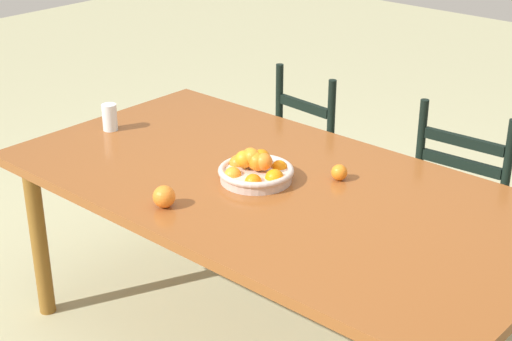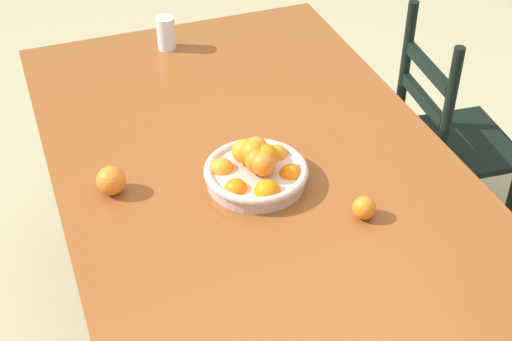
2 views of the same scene
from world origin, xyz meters
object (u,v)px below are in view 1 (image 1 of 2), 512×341
Objects in this scene: dining_table at (275,200)px; drinking_glass at (110,117)px; orange_loose_0 at (164,197)px; chair_by_cabinet at (469,209)px; chair_near_window at (320,165)px; orange_loose_1 at (339,172)px; fruit_bowl at (255,169)px.

drinking_glass is at bearing -176.22° from dining_table.
drinking_glass reaches higher than orange_loose_0.
orange_loose_0 reaches higher than dining_table.
chair_by_cabinet is (0.37, 0.87, -0.25)m from dining_table.
chair_near_window is 11.89× the size of orange_loose_0.
chair_by_cabinet is 0.80m from orange_loose_1.
orange_loose_0 is at bearing -111.93° from dining_table.
dining_table is at bearing -131.69° from orange_loose_1.
chair_by_cabinet is at bearing 73.34° from orange_loose_1.
chair_by_cabinet reaches higher than orange_loose_0.
dining_table is 2.21× the size of chair_by_cabinet.
dining_table is 0.98m from chair_by_cabinet.
chair_by_cabinet is at bearing 67.44° from orange_loose_0.
fruit_bowl is at bearing -159.12° from dining_table.
chair_near_window is at bearing 116.28° from dining_table.
chair_by_cabinet is 1.07m from fruit_bowl.
fruit_bowl reaches higher than dining_table.
drinking_glass reaches higher than dining_table.
fruit_bowl is 0.31m from orange_loose_1.
drinking_glass is (-1.25, -0.93, 0.38)m from chair_by_cabinet.
dining_table is 0.45m from orange_loose_0.
fruit_bowl reaches higher than orange_loose_1.
orange_loose_0 is 0.80m from drinking_glass.
drinking_glass is at bearing 68.18° from chair_near_window.
chair_near_window is (-0.42, 0.85, -0.26)m from dining_table.
dining_table is 34.36× the size of orange_loose_1.
chair_by_cabinet is 11.99× the size of orange_loose_0.
chair_by_cabinet is 3.34× the size of fruit_bowl.
orange_loose_0 is 0.68× the size of drinking_glass.
orange_loose_0 is (-0.53, -1.28, 0.36)m from chair_by_cabinet.
drinking_glass is at bearing -167.09° from orange_loose_1.
chair_by_cabinet reaches higher than chair_near_window.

